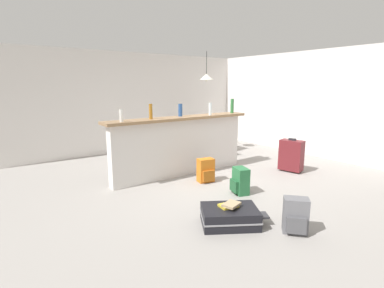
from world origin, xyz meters
The scene contains 19 objects.
ground_plane centered at (0.00, 0.00, -0.03)m, with size 13.00×13.00×0.05m, color gray.
wall_back centered at (0.00, 3.05, 1.25)m, with size 6.60×0.10×2.50m, color silver.
wall_right centered at (3.05, 0.30, 1.25)m, with size 0.10×6.00×2.50m, color silver.
partition_half_wall centered at (-0.46, 0.49, 0.53)m, with size 2.80×0.20×1.07m, color silver.
bar_countertop centered at (-0.46, 0.49, 1.09)m, with size 2.96×0.40×0.05m, color #93704C.
bottle_white centered at (-1.66, 0.40, 1.22)m, with size 0.06×0.06×0.20m, color silver.
bottle_amber centered at (-1.08, 0.49, 1.25)m, with size 0.06×0.06×0.26m, color #9E661E.
bottle_blue centered at (-0.42, 0.56, 1.24)m, with size 0.08×0.08×0.23m, color #284C89.
bottle_clear centered at (0.18, 0.40, 1.24)m, with size 0.06×0.06×0.24m, color silver.
bottle_green centered at (0.84, 0.48, 1.27)m, with size 0.07×0.07×0.30m, color #2D6B38.
dining_table centered at (1.21, 1.80, 0.65)m, with size 1.10×0.80×0.74m.
dining_chair_near_partition centered at (1.14, 1.29, 0.52)m, with size 0.45×0.45×0.93m.
pendant_lamp centered at (1.17, 1.75, 1.89)m, with size 0.34×0.34×0.72m.
suitcase_flat_black centered at (-1.14, -1.60, 0.11)m, with size 0.88×0.78×0.22m.
backpack_green centered at (-0.26, -0.91, 0.20)m, with size 0.30×0.32×0.42m.
backpack_grey centered at (-0.65, -2.19, 0.20)m, with size 0.34×0.34×0.42m.
suitcase_upright_maroon centered at (1.43, -0.62, 0.33)m, with size 0.34×0.48×0.67m.
backpack_orange centered at (-0.34, -0.13, 0.20)m, with size 0.31×0.29×0.42m.
book_stack centered at (-1.12, -1.58, 0.25)m, with size 0.26×0.25×0.06m.
Camera 1 is at (-3.52, -4.08, 1.71)m, focal length 27.73 mm.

